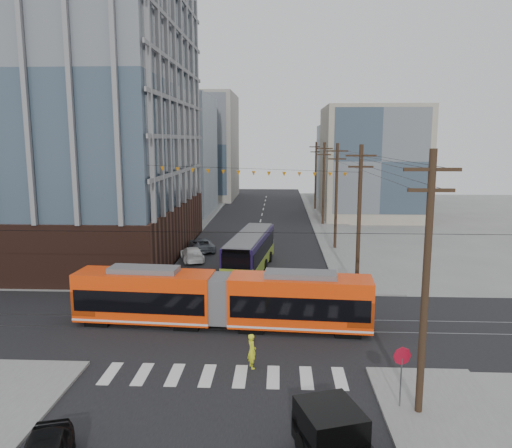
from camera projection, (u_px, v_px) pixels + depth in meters
The scene contains 16 objects.
ground at pixel (230, 350), 27.15m from camera, with size 160.00×160.00×0.00m, color slate.
office_building at pixel (27, 109), 48.43m from camera, with size 30.00×25.00×28.60m, color #381E16.
bg_bldg_nw_near at pixel (154, 155), 77.65m from camera, with size 18.00×16.00×18.00m, color #8C99A5.
bg_bldg_ne_near at pixel (372, 163), 72.35m from camera, with size 14.00×14.00×16.00m, color gray.
bg_bldg_nw_far at pixel (194, 147), 97.04m from camera, with size 16.00×18.00×20.00m, color gray.
bg_bldg_ne_far at pixel (363, 163), 92.12m from camera, with size 16.00×16.00×14.00m, color #8C99A5.
utility_pole_near at pixel (425, 287), 19.93m from camera, with size 0.30×0.30×11.00m, color black.
utility_pole_far at pixel (316, 176), 80.99m from camera, with size 0.30×0.30×11.00m, color black.
streetcar at pixel (221, 299), 30.33m from camera, with size 18.06×2.54×3.48m, color #F53A08, non-canonical shape.
city_bus at pixel (250, 252), 43.33m from camera, with size 2.59×11.94×3.38m, color #180E37, non-canonical shape.
parked_car_silver at pixel (169, 279), 38.29m from camera, with size 1.70×4.87×1.61m, color #A9ADB3.
parked_car_white at pixel (192, 254), 47.13m from camera, with size 1.89×4.64×1.35m, color silver.
parked_car_grey at pixel (202, 245), 51.25m from camera, with size 2.26×4.89×1.36m, color #4C535B.
pedestrian at pixel (252, 351), 24.94m from camera, with size 0.65×0.43×1.79m, color yellow.
stop_sign at pixel (401, 381), 21.00m from camera, with size 0.80×0.80×2.62m, color maroon, non-canonical shape.
jersey_barrier at pixel (354, 286), 37.67m from camera, with size 0.92×4.11×0.82m, color gray.
Camera 1 is at (2.62, -25.52, 11.33)m, focal length 35.00 mm.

